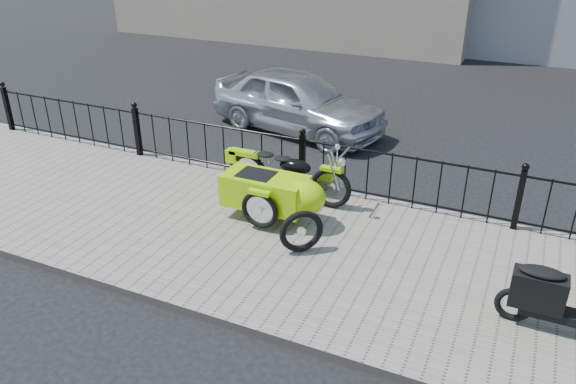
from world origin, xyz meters
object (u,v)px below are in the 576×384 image
at_px(scooter, 562,300).
at_px(motorcycle_sidecar, 280,189).
at_px(sedan_car, 298,101).
at_px(spare_tire, 301,231).

bearing_deg(scooter, motorcycle_sidecar, 164.03).
bearing_deg(sedan_car, scooter, -120.46).
distance_m(scooter, spare_tire, 3.34).
height_order(motorcycle_sidecar, spare_tire, motorcycle_sidecar).
bearing_deg(spare_tire, scooter, -5.94).
height_order(scooter, sedan_car, sedan_car).
relative_size(spare_tire, sedan_car, 0.16).
bearing_deg(sedan_car, motorcycle_sidecar, -147.31).
xyz_separation_m(spare_tire, sedan_car, (-2.17, 4.81, 0.25)).
distance_m(motorcycle_sidecar, spare_tire, 1.09).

